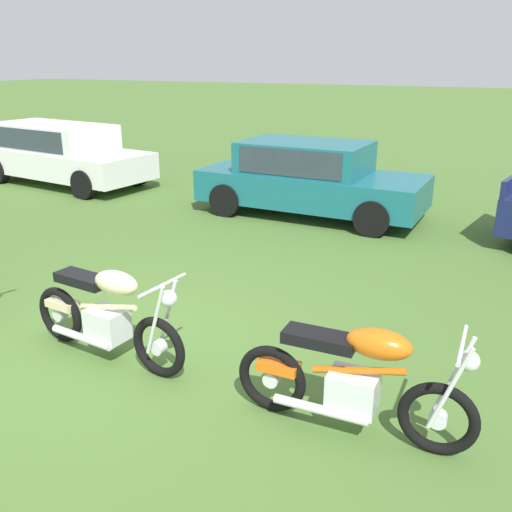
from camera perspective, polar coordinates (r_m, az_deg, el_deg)
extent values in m
plane|color=#476B2D|center=(6.28, -13.29, -9.01)|extent=(120.00, 120.00, 0.00)
torus|color=black|center=(5.56, -9.85, -9.10)|extent=(0.63, 0.16, 0.62)
torus|color=black|center=(6.49, -19.26, -5.61)|extent=(0.63, 0.16, 0.62)
cylinder|color=silver|center=(5.56, -9.85, -9.10)|extent=(0.15, 0.11, 0.14)
cylinder|color=silver|center=(6.49, -19.26, -5.61)|extent=(0.15, 0.11, 0.14)
cylinder|color=silver|center=(5.43, -8.95, -5.80)|extent=(0.27, 0.07, 0.74)
cylinder|color=silver|center=(5.31, -10.21, -6.49)|extent=(0.27, 0.07, 0.74)
cube|color=silver|center=(5.95, -14.86, -6.71)|extent=(0.43, 0.34, 0.32)
cylinder|color=beige|center=(5.85, -14.83, -5.02)|extent=(0.77, 0.14, 0.22)
ellipsoid|color=beige|center=(5.64, -14.01, -2.68)|extent=(0.55, 0.32, 0.24)
cube|color=black|center=(5.99, -17.22, -2.26)|extent=(0.62, 0.30, 0.10)
cube|color=beige|center=(6.39, -19.06, -4.60)|extent=(0.38, 0.22, 0.08)
cylinder|color=silver|center=(5.21, -9.44, -2.93)|extent=(0.10, 0.64, 0.03)
sphere|color=silver|center=(5.22, -8.87, -4.28)|extent=(0.18, 0.18, 0.16)
cylinder|color=silver|center=(6.07, -17.30, -7.90)|extent=(0.80, 0.17, 0.08)
torus|color=black|center=(4.72, 17.99, -15.45)|extent=(0.63, 0.10, 0.62)
torus|color=black|center=(4.99, 1.62, -12.34)|extent=(0.63, 0.10, 0.62)
cylinder|color=silver|center=(4.72, 17.99, -15.45)|extent=(0.14, 0.10, 0.14)
cylinder|color=silver|center=(4.99, 1.62, -12.34)|extent=(0.14, 0.10, 0.14)
cylinder|color=silver|center=(4.62, 19.32, -11.55)|extent=(0.27, 0.04, 0.74)
cylinder|color=silver|center=(4.47, 19.08, -12.67)|extent=(0.27, 0.04, 0.74)
cube|color=silver|center=(4.77, 9.81, -13.36)|extent=(0.40, 0.31, 0.32)
cylinder|color=orange|center=(4.66, 10.31, -11.36)|extent=(0.76, 0.07, 0.22)
ellipsoid|color=orange|center=(4.50, 12.39, -8.72)|extent=(0.52, 0.27, 0.24)
cube|color=black|center=(4.63, 6.48, -8.35)|extent=(0.60, 0.25, 0.10)
cube|color=orange|center=(4.90, 2.29, -11.10)|extent=(0.36, 0.19, 0.08)
cylinder|color=silver|center=(4.38, 20.21, -8.44)|extent=(0.04, 0.64, 0.03)
sphere|color=silver|center=(4.44, 20.81, -9.93)|extent=(0.16, 0.16, 0.16)
cylinder|color=silver|center=(4.76, 6.54, -15.24)|extent=(0.80, 0.09, 0.08)
cube|color=silver|center=(14.57, -18.78, 9.05)|extent=(4.65, 2.28, 0.60)
cube|color=silver|center=(14.79, -20.04, 11.34)|extent=(3.30, 1.94, 0.60)
cube|color=#2D3842|center=(14.79, -20.05, 11.41)|extent=(2.84, 1.92, 0.48)
cylinder|color=black|center=(14.02, -12.07, 8.31)|extent=(0.66, 0.30, 0.64)
cylinder|color=black|center=(12.94, -17.07, 6.97)|extent=(0.66, 0.30, 0.64)
cylinder|color=black|center=(16.29, -19.98, 9.10)|extent=(0.66, 0.30, 0.64)
cube|color=#19606B|center=(11.05, 5.65, 6.92)|extent=(4.37, 1.87, 0.60)
cube|color=#19606B|center=(10.99, 5.01, 9.95)|extent=(2.42, 1.64, 0.60)
cube|color=#2D3842|center=(10.99, 5.01, 10.06)|extent=(2.07, 1.66, 0.48)
cylinder|color=black|center=(11.44, 13.96, 5.68)|extent=(0.65, 0.24, 0.64)
cylinder|color=black|center=(9.92, 11.72, 3.76)|extent=(0.65, 0.24, 0.64)
cylinder|color=black|center=(12.40, 0.69, 7.31)|extent=(0.65, 0.24, 0.64)
cylinder|color=black|center=(11.01, -3.08, 5.71)|extent=(0.65, 0.24, 0.64)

